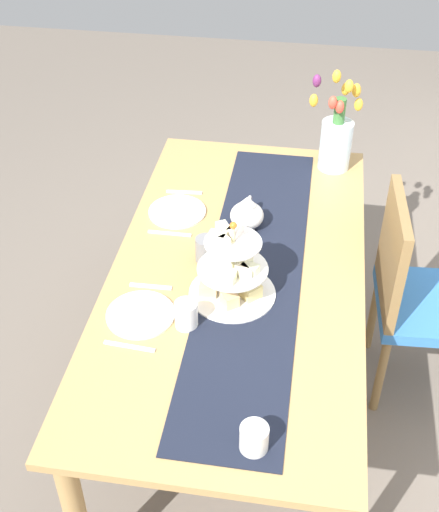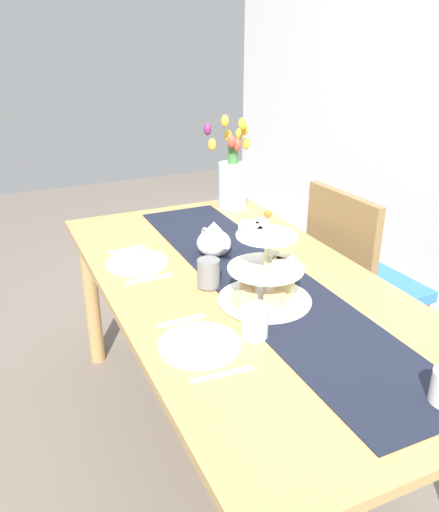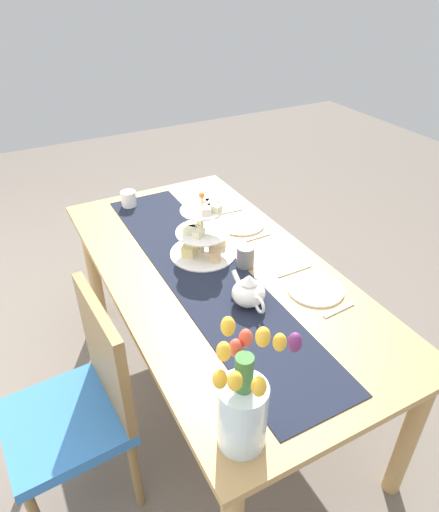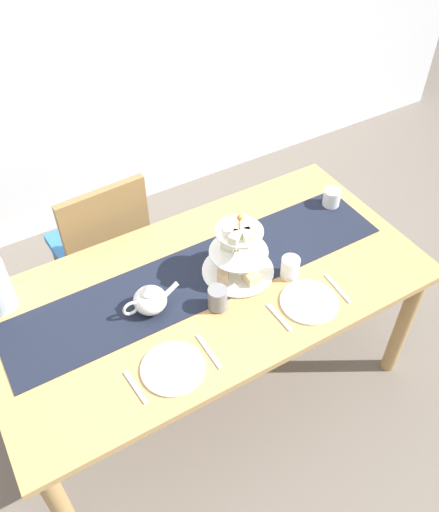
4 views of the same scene
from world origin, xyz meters
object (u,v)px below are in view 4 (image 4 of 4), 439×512
(tiered_cake_stand, at_px, (239,255))
(dinner_plate_right, at_px, (309,302))
(chair_left, at_px, (102,244))
(fork_right, at_px, (279,317))
(knife_right, at_px, (338,288))
(dining_table, at_px, (209,299))
(cream_jug, at_px, (332,198))
(knife_left, at_px, (209,351))
(fork_left, at_px, (135,387))
(mug_white_text, at_px, (290,268))
(dinner_plate_left, at_px, (173,368))
(mug_grey, at_px, (218,298))
(teapot, at_px, (150,299))

(tiered_cake_stand, relative_size, dinner_plate_right, 1.32)
(chair_left, height_order, fork_right, chair_left)
(knife_right, bearing_deg, dinner_plate_right, 180.00)
(dining_table, bearing_deg, cream_jug, 11.01)
(dining_table, height_order, knife_left, knife_left)
(fork_left, xyz_separation_m, fork_right, (0.60, 0.00, 0.00))
(knife_left, bearing_deg, dinner_plate_right, 0.00)
(knife_right, bearing_deg, fork_left, 180.00)
(mug_white_text, bearing_deg, dining_table, 157.69)
(dining_table, distance_m, fork_right, 0.34)
(tiered_cake_stand, bearing_deg, dinner_plate_right, -62.51)
(chair_left, xyz_separation_m, cream_jug, (0.98, -0.54, 0.26))
(dining_table, height_order, dinner_plate_left, dinner_plate_left)
(tiered_cake_stand, xyz_separation_m, fork_left, (-0.60, -0.29, -0.10))
(tiered_cake_stand, bearing_deg, cream_jug, 13.57)
(chair_left, distance_m, knife_right, 1.19)
(mug_grey, bearing_deg, fork_right, -43.41)
(dinner_plate_left, height_order, knife_left, dinner_plate_left)
(knife_left, distance_m, dinner_plate_right, 0.46)
(chair_left, xyz_separation_m, knife_left, (0.06, -0.97, 0.22))
(teapot, bearing_deg, knife_left, -71.88)
(teapot, xyz_separation_m, mug_grey, (0.23, -0.12, -0.01))
(fork_left, bearing_deg, mug_white_text, 11.81)
(teapot, relative_size, knife_right, 1.40)
(dinner_plate_right, relative_size, fork_right, 1.53)
(dinner_plate_left, relative_size, fork_left, 1.53)
(teapot, bearing_deg, chair_left, 87.32)
(cream_jug, relative_size, knife_right, 0.50)
(knife_left, height_order, knife_right, same)
(fork_right, bearing_deg, dining_table, 116.93)
(tiered_cake_stand, xyz_separation_m, dinner_plate_left, (-0.45, -0.29, -0.09))
(tiered_cake_stand, height_order, fork_right, tiered_cake_stand)
(dinner_plate_right, distance_m, knife_right, 0.15)
(tiered_cake_stand, bearing_deg, fork_right, -89.19)
(cream_jug, height_order, knife_right, cream_jug)
(dining_table, height_order, dinner_plate_right, dinner_plate_right)
(knife_right, relative_size, mug_white_text, 1.79)
(dinner_plate_left, distance_m, knife_right, 0.75)
(teapot, xyz_separation_m, knife_left, (0.09, -0.29, -0.06))
(tiered_cake_stand, relative_size, cream_jug, 3.58)
(chair_left, distance_m, teapot, 0.74)
(knife_right, bearing_deg, dinner_plate_left, 180.00)
(fork_left, xyz_separation_m, mug_grey, (0.43, 0.17, 0.05))
(chair_left, height_order, fork_left, chair_left)
(teapot, height_order, dinner_plate_left, teapot)
(cream_jug, bearing_deg, fork_left, -160.23)
(chair_left, relative_size, cream_jug, 10.71)
(chair_left, height_order, knife_right, chair_left)
(dinner_plate_left, height_order, fork_left, dinner_plate_left)
(knife_left, bearing_deg, dining_table, 60.10)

